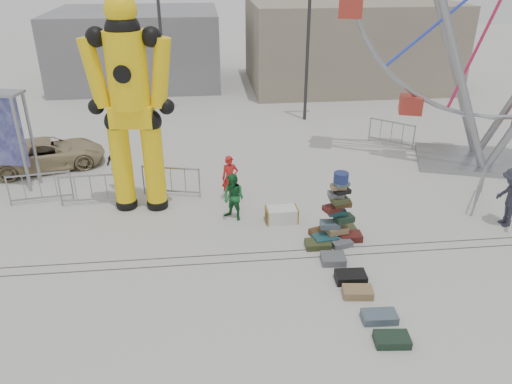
{
  "coord_description": "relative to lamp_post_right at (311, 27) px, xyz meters",
  "views": [
    {
      "loc": [
        -2.07,
        -10.91,
        7.81
      ],
      "look_at": [
        -0.6,
        2.59,
        1.15
      ],
      "focal_mm": 35.0,
      "sensor_mm": 36.0,
      "label": 1
    }
  ],
  "objects": [
    {
      "name": "building_right",
      "position": [
        3.91,
        7.0,
        -1.98
      ],
      "size": [
        12.0,
        8.0,
        5.0
      ],
      "primitive_type": "cube",
      "color": "gray",
      "rests_on": "ground"
    },
    {
      "name": "row_case_2",
      "position": [
        -1.56,
        -13.59,
        -4.36
      ],
      "size": [
        0.82,
        0.56,
        0.24
      ],
      "primitive_type": "cube",
      "rotation": [
        0.0,
        0.0,
        -0.05
      ],
      "color": "black",
      "rests_on": "ground"
    },
    {
      "name": "barricade_dummy_a",
      "position": [
        -10.76,
        -8.09,
        -3.93
      ],
      "size": [
        1.99,
        0.38,
        1.1
      ],
      "primitive_type": null,
      "rotation": [
        0.0,
        0.0,
        0.14
      ],
      "color": "gray",
      "rests_on": "ground"
    },
    {
      "name": "crash_test_dummy",
      "position": [
        -7.35,
        -8.8,
        -0.82
      ],
      "size": [
        2.77,
        1.22,
        6.95
      ],
      "rotation": [
        0.0,
        0.0,
        -0.11
      ],
      "color": "black",
      "rests_on": "ground"
    },
    {
      "name": "pedestrian_black",
      "position": [
        -8.26,
        -7.33,
        -3.61
      ],
      "size": [
        1.07,
        0.96,
        1.74
      ],
      "primitive_type": "imported",
      "rotation": [
        0.0,
        0.0,
        2.48
      ],
      "color": "black",
      "rests_on": "ground"
    },
    {
      "name": "building_left",
      "position": [
        -9.09,
        9.0,
        -2.28
      ],
      "size": [
        10.0,
        8.0,
        4.4
      ],
      "primitive_type": "cube",
      "color": "gray",
      "rests_on": "ground"
    },
    {
      "name": "barricade_wheel_back",
      "position": [
        2.93,
        -4.04,
        -3.93
      ],
      "size": [
        1.58,
        1.39,
        1.1
      ],
      "primitive_type": null,
      "rotation": [
        0.0,
        0.0,
        -0.71
      ],
      "color": "gray",
      "rests_on": "ground"
    },
    {
      "name": "pedestrian_red",
      "position": [
        -4.38,
        -8.49,
        -3.7
      ],
      "size": [
        0.6,
        0.42,
        1.57
      ],
      "primitive_type": "imported",
      "rotation": [
        0.0,
        0.0,
        0.09
      ],
      "color": "red",
      "rests_on": "ground"
    },
    {
      "name": "row_case_0",
      "position": [
        -2.05,
        -11.88,
        -4.39
      ],
      "size": [
        0.73,
        0.49,
        0.19
      ],
      "primitive_type": "cube",
      "rotation": [
        0.0,
        0.0,
        -0.01
      ],
      "color": "#383F1F",
      "rests_on": "ground"
    },
    {
      "name": "barricade_dummy_b",
      "position": [
        -9.03,
        -8.4,
        -3.93
      ],
      "size": [
        2.0,
        0.17,
        1.1
      ],
      "primitive_type": null,
      "rotation": [
        0.0,
        0.0,
        0.03
      ],
      "color": "gray",
      "rests_on": "ground"
    },
    {
      "name": "row_case_1",
      "position": [
        -1.8,
        -12.68,
        -4.38
      ],
      "size": [
        0.7,
        0.62,
        0.2
      ],
      "primitive_type": "cube",
      "rotation": [
        0.0,
        0.0,
        -0.08
      ],
      "color": "slate",
      "rests_on": "ground"
    },
    {
      "name": "track_line_far",
      "position": [
        -3.09,
        -12.0,
        -4.48
      ],
      "size": [
        40.0,
        0.04,
        0.01
      ],
      "primitive_type": "cube",
      "color": "#47443F",
      "rests_on": "ground"
    },
    {
      "name": "suitcase_tower",
      "position": [
        -1.42,
        -11.46,
        -3.88
      ],
      "size": [
        1.53,
        1.34,
        2.16
      ],
      "rotation": [
        0.0,
        0.0,
        0.11
      ],
      "color": "#1A474F",
      "rests_on": "ground"
    },
    {
      "name": "barricade_wheel_front",
      "position": [
        3.91,
        -9.78,
        -3.93
      ],
      "size": [
        1.26,
        1.67,
        1.1
      ],
      "primitive_type": null,
      "rotation": [
        0.0,
        0.0,
        0.94
      ],
      "color": "gray",
      "rests_on": "ground"
    },
    {
      "name": "pedestrian_green",
      "position": [
        -4.36,
        -9.93,
        -3.71
      ],
      "size": [
        0.95,
        0.92,
        1.54
      ],
      "primitive_type": "imported",
      "rotation": [
        0.0,
        0.0,
        -0.69
      ],
      "color": "#175F2B",
      "rests_on": "ground"
    },
    {
      "name": "parked_suv",
      "position": [
        -11.3,
        -4.99,
        -3.89
      ],
      "size": [
        4.63,
        3.12,
        1.18
      ],
      "primitive_type": "imported",
      "rotation": [
        0.0,
        0.0,
        1.87
      ],
      "color": "tan",
      "rests_on": "ground"
    },
    {
      "name": "ground",
      "position": [
        -3.09,
        -13.0,
        -4.48
      ],
      "size": [
        90.0,
        90.0,
        0.0
      ],
      "primitive_type": "plane",
      "color": "#9E9E99",
      "rests_on": "ground"
    },
    {
      "name": "lamp_post_left",
      "position": [
        -7.0,
        2.0,
        0.0
      ],
      "size": [
        1.41,
        0.25,
        8.0
      ],
      "color": "#2D2D30",
      "rests_on": "ground"
    },
    {
      "name": "lamp_post_right",
      "position": [
        0.0,
        0.0,
        0.0
      ],
      "size": [
        1.41,
        0.25,
        8.0
      ],
      "color": "#2D2D30",
      "rests_on": "ground"
    },
    {
      "name": "row_case_4",
      "position": [
        -1.32,
        -15.15,
        -4.38
      ],
      "size": [
        0.83,
        0.5,
        0.2
      ],
      "primitive_type": "cube",
      "rotation": [
        0.0,
        0.0,
        -0.05
      ],
      "color": "#4A5D6A",
      "rests_on": "ground"
    },
    {
      "name": "row_case_5",
      "position": [
        -1.29,
        -15.91,
        -4.38
      ],
      "size": [
        0.8,
        0.55,
        0.2
      ],
      "primitive_type": "cube",
      "rotation": [
        0.0,
        0.0,
        -0.09
      ],
      "color": "#1A2F21",
      "rests_on": "ground"
    },
    {
      "name": "pedestrian_grey",
      "position": [
        4.04,
        -11.21,
        -3.53
      ],
      "size": [
        0.79,
        1.28,
        1.9
      ],
      "primitive_type": "imported",
      "rotation": [
        0.0,
        0.0,
        -1.64
      ],
      "color": "#242531",
      "rests_on": "ground"
    },
    {
      "name": "row_case_3",
      "position": [
        -1.56,
        -14.2,
        -4.37
      ],
      "size": [
        0.78,
        0.54,
        0.21
      ],
      "primitive_type": "cube",
      "rotation": [
        0.0,
        0.0,
        -0.11
      ],
      "color": "#92744A",
      "rests_on": "ground"
    },
    {
      "name": "barricade_dummy_c",
      "position": [
        -6.4,
        -8.04,
        -3.93
      ],
      "size": [
        1.97,
        0.58,
        1.1
      ],
      "primitive_type": null,
      "rotation": [
        0.0,
        0.0,
        -0.24
      ],
      "color": "gray",
      "rests_on": "ground"
    },
    {
      "name": "track_line_near",
      "position": [
        -3.09,
        -12.4,
        -4.48
      ],
      "size": [
        40.0,
        0.04,
        0.01
      ],
      "primitive_type": "cube",
      "color": "#47443F",
      "rests_on": "ground"
    },
    {
      "name": "steamer_trunk",
      "position": [
        -2.87,
        -10.26,
        -4.25
      ],
      "size": [
        1.01,
        0.6,
        0.46
      ],
      "primitive_type": "cube",
      "rotation": [
        0.0,
        0.0,
        0.03
      ],
      "color": "silver",
      "rests_on": "ground"
    }
  ]
}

